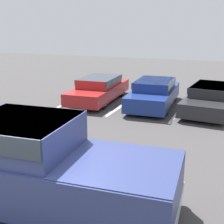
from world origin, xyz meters
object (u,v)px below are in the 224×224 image
object	(u,v)px
pickup_truck	(37,165)
parked_sedan_a	(99,88)
parked_sedan_b	(154,93)
wheel_stop_curb	(151,91)
parked_sedan_c	(212,97)

from	to	relation	value
pickup_truck	parked_sedan_a	size ratio (longest dim) A/B	1.21
parked_sedan_b	wheel_stop_curb	distance (m)	3.14
parked_sedan_a	parked_sedan_b	bearing A→B (deg)	85.73
parked_sedan_a	parked_sedan_c	size ratio (longest dim) A/B	1.01
wheel_stop_curb	parked_sedan_b	bearing A→B (deg)	-72.08
wheel_stop_curb	parked_sedan_a	bearing A→B (deg)	-122.84
parked_sedan_c	parked_sedan_b	bearing A→B (deg)	-81.11
pickup_truck	parked_sedan_c	xyz separation A→B (m)	(2.64, 9.19, -0.32)
pickup_truck	parked_sedan_c	world-z (taller)	pickup_truck
parked_sedan_a	pickup_truck	bearing A→B (deg)	13.49
parked_sedan_b	wheel_stop_curb	bearing A→B (deg)	-165.33
pickup_truck	parked_sedan_c	size ratio (longest dim) A/B	1.22
pickup_truck	parked_sedan_b	bearing A→B (deg)	85.37
parked_sedan_a	parked_sedan_b	world-z (taller)	parked_sedan_b
pickup_truck	wheel_stop_curb	xyz separation A→B (m)	(-0.85, 11.96, -0.87)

